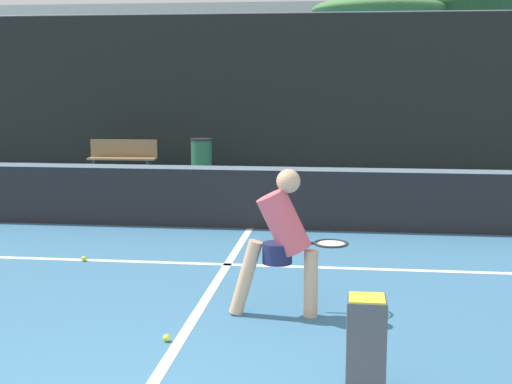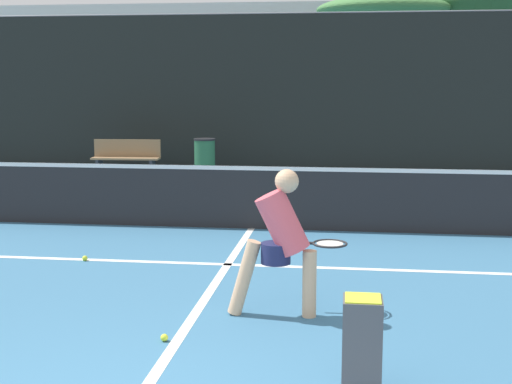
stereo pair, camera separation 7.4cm
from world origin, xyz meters
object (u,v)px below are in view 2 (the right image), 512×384
at_px(trash_bin, 205,158).
at_px(player_practicing, 281,237).
at_px(ball_hopper, 362,343).
at_px(courtside_bench, 126,157).
at_px(parked_car, 400,140).

bearing_deg(trash_bin, player_practicing, -74.14).
height_order(ball_hopper, courtside_bench, courtside_bench).
bearing_deg(player_practicing, ball_hopper, -67.53).
bearing_deg(ball_hopper, courtside_bench, 115.65).
bearing_deg(ball_hopper, parked_car, 85.21).
bearing_deg(parked_car, trash_bin, -136.03).
relative_size(ball_hopper, parked_car, 0.15).
bearing_deg(player_practicing, parked_car, 79.55).
xyz_separation_m(player_practicing, ball_hopper, (0.73, -1.61, -0.40)).
distance_m(trash_bin, parked_car, 6.48).
distance_m(courtside_bench, trash_bin, 1.81).
bearing_deg(courtside_bench, ball_hopper, -67.21).
distance_m(player_practicing, parked_car, 13.93).
xyz_separation_m(ball_hopper, trash_bin, (-3.37, 10.89, 0.08)).
height_order(trash_bin, parked_car, parked_car).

